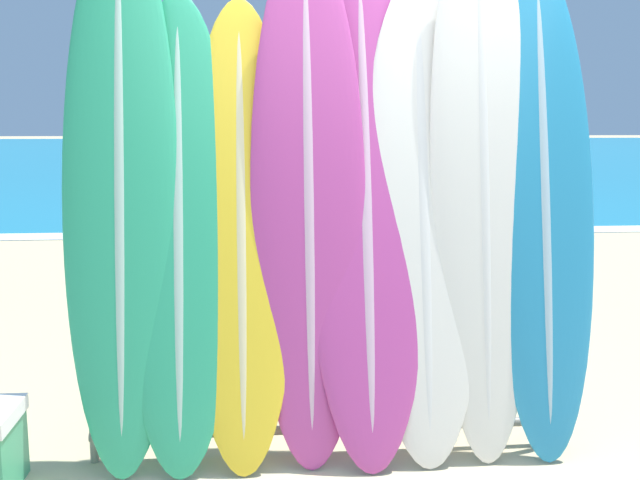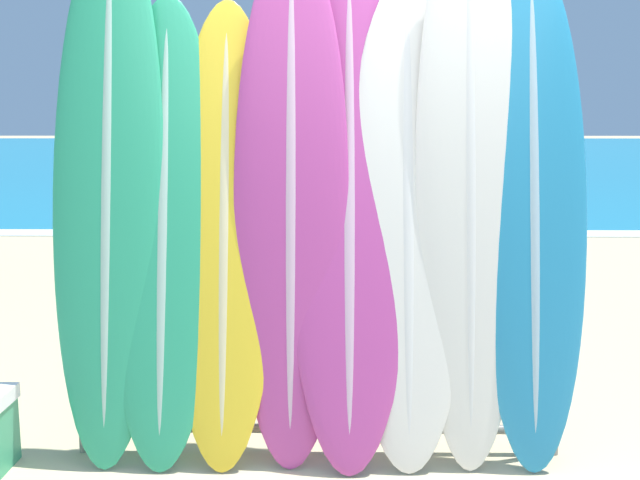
# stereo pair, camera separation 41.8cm
# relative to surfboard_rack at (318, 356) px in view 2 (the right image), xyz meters

# --- Properties ---
(ocean_water) EXTENTS (120.00, 60.00, 0.01)m
(ocean_water) POSITION_rel_surfboard_rack_xyz_m (0.20, 36.26, -0.47)
(ocean_water) COLOR teal
(ocean_water) RESTS_ON ground_plane
(surfboard_rack) EXTENTS (2.27, 0.04, 0.87)m
(surfboard_rack) POSITION_rel_surfboard_rack_xyz_m (0.00, 0.00, 0.00)
(surfboard_rack) COLOR gray
(surfboard_rack) RESTS_ON ground_plane
(surfboard_slot_0) EXTENTS (0.51, 0.56, 2.50)m
(surfboard_slot_0) POSITION_rel_surfboard_rack_xyz_m (-0.95, 0.04, 0.77)
(surfboard_slot_0) COLOR #289E70
(surfboard_slot_0) RESTS_ON ground_plane
(surfboard_slot_1) EXTENTS (0.51, 0.56, 2.14)m
(surfboard_slot_1) POSITION_rel_surfboard_rack_xyz_m (-0.70, 0.02, 0.60)
(surfboard_slot_1) COLOR #289E70
(surfboard_slot_1) RESTS_ON ground_plane
(surfboard_slot_2) EXTENTS (0.49, 0.54, 2.12)m
(surfboard_slot_2) POSITION_rel_surfboard_rack_xyz_m (-0.42, 0.02, 0.59)
(surfboard_slot_2) COLOR yellow
(surfboard_slot_2) RESTS_ON ground_plane
(surfboard_slot_3) EXTENTS (0.52, 0.51, 2.40)m
(surfboard_slot_3) POSITION_rel_surfboard_rack_xyz_m (-0.12, 0.03, 0.73)
(surfboard_slot_3) COLOR #B23D8E
(surfboard_slot_3) RESTS_ON ground_plane
(surfboard_slot_4) EXTENTS (0.57, 0.68, 2.36)m
(surfboard_slot_4) POSITION_rel_surfboard_rack_xyz_m (0.14, 0.05, 0.71)
(surfboard_slot_4) COLOR #B23D8E
(surfboard_slot_4) RESTS_ON ground_plane
(surfboard_slot_5) EXTENTS (0.55, 0.58, 2.24)m
(surfboard_slot_5) POSITION_rel_surfboard_rack_xyz_m (0.41, 0.03, 0.64)
(surfboard_slot_5) COLOR silver
(surfboard_slot_5) RESTS_ON ground_plane
(surfboard_slot_6) EXTENTS (0.49, 0.55, 2.58)m
(surfboard_slot_6) POSITION_rel_surfboard_rack_xyz_m (0.68, 0.04, 0.82)
(surfboard_slot_6) COLOR silver
(surfboard_slot_6) RESTS_ON ground_plane
(surfboard_slot_7) EXTENTS (0.49, 0.55, 2.33)m
(surfboard_slot_7) POSITION_rel_surfboard_rack_xyz_m (0.97, 0.02, 0.69)
(surfboard_slot_7) COLOR teal
(surfboard_slot_7) RESTS_ON ground_plane
(person_near_water) EXTENTS (0.22, 0.28, 1.64)m
(person_near_water) POSITION_rel_surfboard_rack_xyz_m (-0.13, 3.49, 0.42)
(person_near_water) COLOR beige
(person_near_water) RESTS_ON ground_plane
(person_mid_beach) EXTENTS (0.30, 0.29, 1.78)m
(person_mid_beach) POSITION_rel_surfboard_rack_xyz_m (2.35, 5.66, 0.50)
(person_mid_beach) COLOR #A87A5B
(person_mid_beach) RESTS_ON ground_plane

